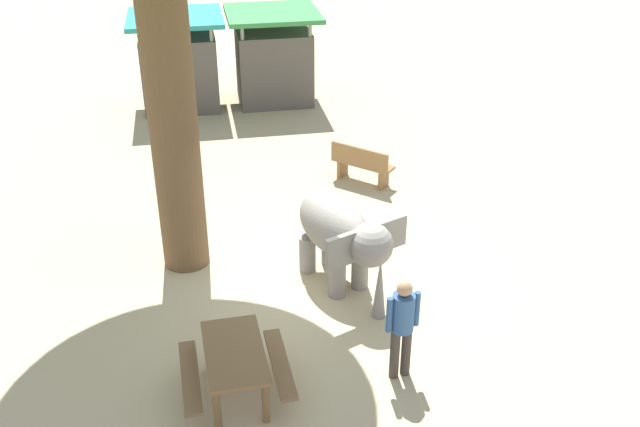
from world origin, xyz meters
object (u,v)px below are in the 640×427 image
object	(u,v)px
person_handler	(402,322)
market_stall_green	(274,61)
picnic_table_near	(235,362)
market_stall_teal	(179,66)
elephant	(342,234)
wooden_bench	(362,163)

from	to	relation	value
person_handler	market_stall_green	distance (m)	11.94
picnic_table_near	market_stall_teal	world-z (taller)	market_stall_teal
elephant	person_handler	size ratio (longest dim) A/B	1.40
elephant	market_stall_teal	xyz separation A→B (m)	(-2.52, 9.52, 0.12)
person_handler	wooden_bench	size ratio (longest dim) A/B	1.26
elephant	wooden_bench	bearing A→B (deg)	139.02
elephant	person_handler	bearing A→B (deg)	-14.30
person_handler	wooden_bench	world-z (taller)	person_handler
wooden_bench	picnic_table_near	distance (m)	7.04
picnic_table_near	person_handler	bearing A→B (deg)	87.42
person_handler	picnic_table_near	xyz separation A→B (m)	(-2.35, 0.01, -0.36)
elephant	person_handler	world-z (taller)	person_handler
wooden_bench	market_stall_teal	bearing A→B (deg)	167.43
market_stall_teal	picnic_table_near	bearing A→B (deg)	-87.46
elephant	person_handler	xyz separation A→B (m)	(0.36, -2.42, -0.07)
elephant	wooden_bench	world-z (taller)	elephant
picnic_table_near	market_stall_teal	distance (m)	11.95
elephant	market_stall_teal	world-z (taller)	market_stall_teal
market_stall_green	person_handler	bearing A→B (deg)	-88.66
wooden_bench	market_stall_teal	world-z (taller)	market_stall_teal
picnic_table_near	market_stall_green	distance (m)	12.11
person_handler	market_stall_green	bearing A→B (deg)	-8.28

